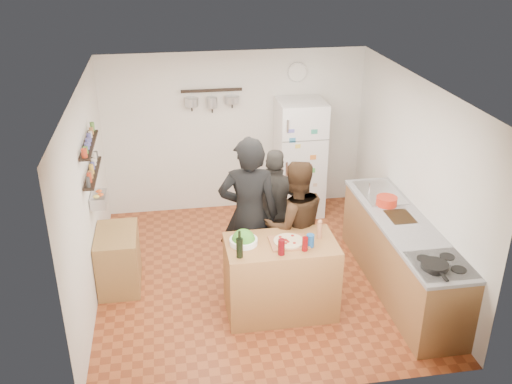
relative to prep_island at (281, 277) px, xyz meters
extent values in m
plane|color=brown|center=(-0.14, 0.77, -0.46)|extent=(4.20, 4.20, 0.00)
plane|color=white|center=(-0.14, 0.77, 2.04)|extent=(4.20, 4.20, 0.00)
plane|color=silver|center=(-0.14, 2.87, 0.79)|extent=(4.00, 0.00, 4.00)
plane|color=silver|center=(-2.14, 0.77, 0.79)|extent=(0.00, 4.20, 4.20)
plane|color=silver|center=(1.86, 0.77, 0.79)|extent=(0.00, 4.20, 4.20)
cube|color=olive|center=(0.00, 0.00, 0.00)|extent=(1.25, 0.72, 0.91)
cube|color=#955936|center=(0.08, -0.02, 0.47)|extent=(0.42, 0.34, 0.02)
cylinder|color=#D1BD89|center=(0.08, -0.02, 0.48)|extent=(0.34, 0.34, 0.02)
cylinder|color=white|center=(-0.42, 0.05, 0.49)|extent=(0.31, 0.31, 0.06)
cylinder|color=black|center=(-0.50, -0.22, 0.57)|extent=(0.07, 0.07, 0.22)
cylinder|color=#4F060B|center=(-0.05, -0.24, 0.55)|extent=(0.08, 0.08, 0.18)
cylinder|color=#63080A|center=(0.22, -0.20, 0.53)|extent=(0.07, 0.07, 0.16)
cylinder|color=#AA6B47|center=(0.45, 0.05, 0.55)|extent=(0.06, 0.06, 0.18)
cylinder|color=navy|center=(0.30, -0.12, 0.53)|extent=(0.09, 0.09, 0.14)
imported|color=black|center=(-0.28, 0.56, 0.54)|extent=(0.78, 0.57, 1.99)
imported|color=black|center=(0.27, 0.52, 0.38)|extent=(0.86, 0.69, 1.67)
imported|color=#302E2B|center=(0.13, 0.99, 0.37)|extent=(1.04, 0.67, 1.64)
cube|color=#9E7042|center=(1.56, 0.22, -0.01)|extent=(0.63, 2.63, 0.90)
cube|color=white|center=(1.56, -0.73, 0.46)|extent=(0.60, 0.62, 0.02)
cylinder|color=black|center=(1.46, -0.78, 0.49)|extent=(0.28, 0.28, 0.05)
cube|color=silver|center=(1.56, 1.07, 0.46)|extent=(0.50, 0.80, 0.03)
cube|color=brown|center=(1.56, 0.38, 0.46)|extent=(0.30, 0.40, 0.02)
cylinder|color=red|center=(1.51, 0.71, 0.52)|extent=(0.26, 0.26, 0.11)
cube|color=white|center=(0.81, 2.52, 0.45)|extent=(0.70, 0.68, 1.80)
cylinder|color=silver|center=(0.81, 2.85, 1.69)|extent=(0.30, 0.03, 0.30)
cube|color=black|center=(-2.07, 0.97, 1.04)|extent=(0.12, 1.00, 0.02)
cube|color=black|center=(-2.07, 0.97, 1.40)|extent=(0.12, 1.00, 0.02)
cube|color=silver|center=(-2.04, 0.97, 0.69)|extent=(0.18, 0.35, 0.14)
cube|color=#A17843|center=(-1.88, 0.86, -0.09)|extent=(0.50, 0.80, 0.73)
cube|color=black|center=(-0.49, 2.77, 1.49)|extent=(0.90, 0.04, 0.04)
camera|label=1|loc=(-1.18, -5.42, 3.65)|focal=40.00mm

